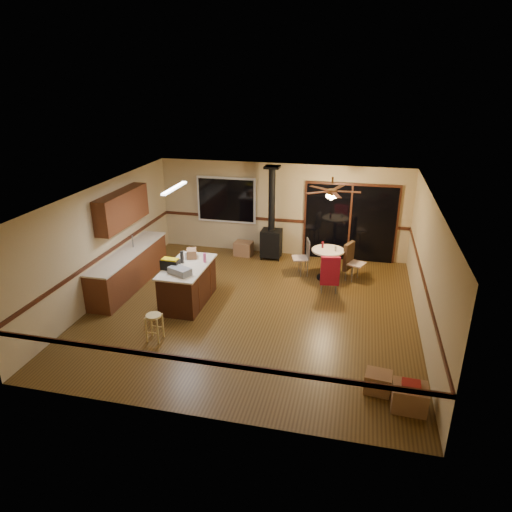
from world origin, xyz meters
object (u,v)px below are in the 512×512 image
(toolbox_black, at_px, (170,265))
(kitchen_island, at_px, (188,284))
(dining_table, at_px, (328,259))
(wood_stove, at_px, (271,234))
(chair_right, at_px, (350,256))
(chair_left, at_px, (305,253))
(toolbox_grey, at_px, (180,271))
(chair_near, at_px, (330,271))
(bar_stool, at_px, (155,327))
(box_corner_a, at_px, (409,397))
(box_under_window, at_px, (243,248))
(blue_bucket, at_px, (189,312))
(box_corner_b, at_px, (378,382))

(toolbox_black, bearing_deg, kitchen_island, 43.55)
(kitchen_island, relative_size, dining_table, 2.06)
(dining_table, bearing_deg, wood_stove, 147.93)
(wood_stove, height_order, chair_right, wood_stove)
(chair_left, distance_m, chair_right, 1.13)
(toolbox_grey, relative_size, dining_table, 0.59)
(toolbox_grey, height_order, chair_near, toolbox_grey)
(chair_left, bearing_deg, bar_stool, -122.61)
(chair_near, bearing_deg, wood_stove, 132.80)
(chair_near, xyz_separation_m, box_corner_a, (1.53, -3.71, -0.40))
(wood_stove, height_order, chair_near, wood_stove)
(chair_right, distance_m, box_under_window, 3.17)
(box_under_window, bearing_deg, toolbox_black, -102.69)
(kitchen_island, height_order, bar_stool, kitchen_island)
(kitchen_island, bearing_deg, wood_stove, 66.91)
(kitchen_island, bearing_deg, blue_bucket, -69.24)
(bar_stool, bearing_deg, blue_bucket, 72.21)
(toolbox_grey, bearing_deg, dining_table, 40.46)
(kitchen_island, xyz_separation_m, wood_stove, (1.30, 3.05, 0.28))
(chair_right, height_order, box_corner_b, chair_right)
(bar_stool, distance_m, box_corner_b, 4.26)
(chair_left, bearing_deg, chair_near, -54.37)
(toolbox_grey, distance_m, dining_table, 3.86)
(toolbox_black, height_order, box_under_window, toolbox_black)
(chair_left, height_order, box_corner_a, chair_left)
(toolbox_black, bearing_deg, chair_left, 42.58)
(wood_stove, relative_size, bar_stool, 4.61)
(chair_right, bearing_deg, toolbox_grey, -142.87)
(chair_near, relative_size, box_under_window, 1.42)
(chair_near, xyz_separation_m, box_corner_b, (1.07, -3.40, -0.43))
(blue_bucket, distance_m, chair_right, 4.29)
(box_corner_a, height_order, box_corner_b, box_corner_a)
(chair_right, bearing_deg, toolbox_black, -147.37)
(toolbox_grey, distance_m, chair_left, 3.52)
(chair_left, xyz_separation_m, box_corner_a, (2.25, -4.72, -0.39))
(box_under_window, bearing_deg, box_corner_a, -54.05)
(dining_table, height_order, box_corner_b, dining_table)
(box_under_window, bearing_deg, blue_bucket, -93.65)
(box_corner_b, bearing_deg, dining_table, 105.55)
(box_under_window, bearing_deg, box_corner_b, -55.73)
(chair_near, relative_size, box_corner_a, 1.33)
(wood_stove, distance_m, box_corner_b, 6.05)
(kitchen_island, distance_m, blue_bucket, 0.77)
(dining_table, bearing_deg, chair_right, 12.98)
(wood_stove, xyz_separation_m, blue_bucket, (-1.06, -3.69, -0.61))
(bar_stool, bearing_deg, dining_table, 50.44)
(blue_bucket, relative_size, box_corner_b, 0.67)
(bar_stool, height_order, blue_bucket, bar_stool)
(toolbox_grey, relative_size, chair_right, 0.69)
(wood_stove, xyz_separation_m, chair_near, (1.77, -1.91, -0.13))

